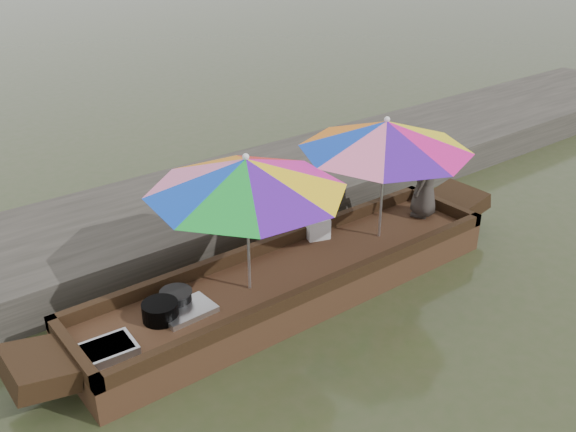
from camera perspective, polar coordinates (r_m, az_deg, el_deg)
water at (r=7.52m, az=0.47°, el=-7.12°), size 80.00×80.00×0.00m
dock at (r=9.00m, az=-8.22°, el=0.37°), size 22.00×2.20×0.50m
boat_hull at (r=7.43m, az=0.48°, el=-6.00°), size 5.24×1.20×0.35m
cooking_pot at (r=6.60m, az=-11.28°, el=-8.30°), size 0.37×0.37×0.19m
tray_crayfish at (r=6.28m, az=-15.96°, el=-11.46°), size 0.57×0.41×0.09m
tray_scallop at (r=6.68m, az=-8.99°, el=-8.32°), size 0.57×0.41×0.06m
charcoal_grill at (r=6.80m, az=-9.90°, el=-7.25°), size 0.32×0.32×0.15m
supply_bag at (r=7.98m, az=2.62°, el=-1.06°), size 0.34×0.30×0.26m
vendor at (r=8.58m, az=12.15°, el=3.39°), size 0.63×0.57×1.08m
umbrella_bow at (r=6.65m, az=-3.59°, el=-0.74°), size 2.61×2.61×1.55m
umbrella_stern at (r=7.82m, az=8.43°, el=3.28°), size 2.13×2.13×1.55m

